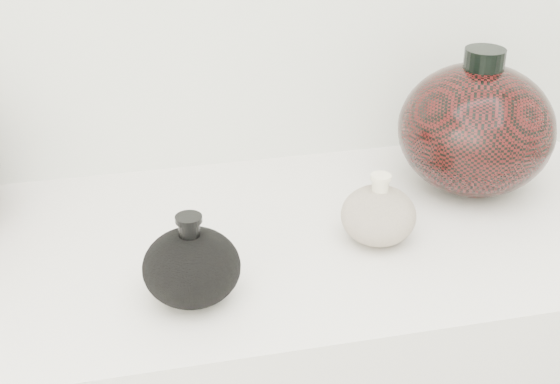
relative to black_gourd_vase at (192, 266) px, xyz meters
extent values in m
cube|color=silver|center=(0.09, 0.13, -0.06)|extent=(1.20, 0.50, 0.03)
ellipsoid|color=black|center=(0.00, 0.00, 0.00)|extent=(0.15, 0.15, 0.09)
cylinder|color=black|center=(0.00, 0.00, 0.05)|extent=(0.03, 0.03, 0.03)
cylinder|color=black|center=(0.00, 0.00, 0.07)|extent=(0.04, 0.04, 0.01)
ellipsoid|color=beige|center=(0.27, 0.08, -0.01)|extent=(0.13, 0.13, 0.08)
cylinder|color=beige|center=(0.27, 0.08, 0.04)|extent=(0.03, 0.03, 0.02)
cylinder|color=beige|center=(0.27, 0.08, 0.05)|extent=(0.03, 0.03, 0.01)
ellipsoid|color=black|center=(0.46, 0.20, 0.05)|extent=(0.31, 0.31, 0.20)
cylinder|color=black|center=(0.46, 0.20, 0.16)|extent=(0.08, 0.08, 0.04)
camera|label=1|loc=(-0.07, -0.79, 0.52)|focal=50.00mm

